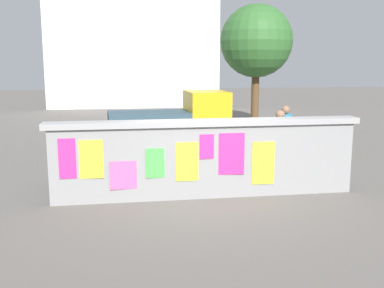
{
  "coord_description": "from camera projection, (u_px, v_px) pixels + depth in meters",
  "views": [
    {
      "loc": [
        -1.72,
        -8.86,
        2.74
      ],
      "look_at": [
        -0.13,
        1.04,
        0.92
      ],
      "focal_mm": 42.52,
      "sensor_mm": 36.0,
      "label": 1
    }
  ],
  "objects": [
    {
      "name": "ground",
      "position": [
        166.0,
        135.0,
        17.14
      ],
      "size": [
        60.0,
        60.0,
        0.0
      ],
      "primitive_type": "plane",
      "color": "#605B56"
    },
    {
      "name": "poster_wall",
      "position": [
        206.0,
        158.0,
        9.22
      ],
      "size": [
        6.38,
        0.42,
        1.6
      ],
      "color": "gray",
      "rests_on": "ground"
    },
    {
      "name": "auto_rickshaw_truck",
      "position": [
        175.0,
        123.0,
        13.88
      ],
      "size": [
        3.67,
        1.68,
        1.85
      ],
      "color": "black",
      "rests_on": "ground"
    },
    {
      "name": "motorcycle",
      "position": [
        96.0,
        165.0,
        10.15
      ],
      "size": [
        1.9,
        0.56,
        0.87
      ],
      "color": "black",
      "rests_on": "ground"
    },
    {
      "name": "bicycle_near",
      "position": [
        222.0,
        166.0,
        10.46
      ],
      "size": [
        1.68,
        0.52,
        0.95
      ],
      "color": "black",
      "rests_on": "ground"
    },
    {
      "name": "person_walking",
      "position": [
        285.0,
        130.0,
        11.88
      ],
      "size": [
        0.38,
        0.38,
        1.62
      ],
      "color": "#BF6626",
      "rests_on": "ground"
    },
    {
      "name": "person_bystander",
      "position": [
        279.0,
        137.0,
        10.79
      ],
      "size": [
        0.48,
        0.48,
        1.62
      ],
      "color": "#338CBF",
      "rests_on": "ground"
    },
    {
      "name": "tree_roadside",
      "position": [
        256.0,
        42.0,
        19.16
      ],
      "size": [
        3.07,
        3.07,
        5.13
      ],
      "color": "brown",
      "rests_on": "ground"
    },
    {
      "name": "building_background",
      "position": [
        132.0,
        34.0,
        28.43
      ],
      "size": [
        10.52,
        4.83,
        8.81
      ],
      "color": "silver",
      "rests_on": "ground"
    }
  ]
}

